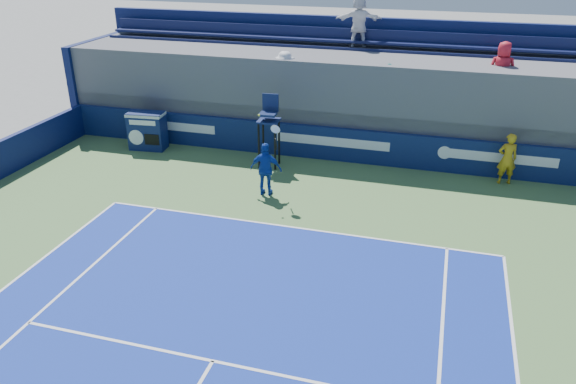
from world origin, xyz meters
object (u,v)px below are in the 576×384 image
(tennis_player, at_px, (266,169))
(umpire_chair, at_px, (269,123))
(ball_person, at_px, (507,159))
(match_clock, at_px, (147,130))

(tennis_player, bearing_deg, umpire_chair, 105.45)
(ball_person, relative_size, tennis_player, 0.65)
(umpire_chair, height_order, tennis_player, tennis_player)
(match_clock, xyz_separation_m, tennis_player, (5.45, -2.59, 0.10))
(umpire_chair, bearing_deg, tennis_player, -74.55)
(tennis_player, bearing_deg, ball_person, 22.43)
(ball_person, xyz_separation_m, match_clock, (-12.50, -0.32, -0.11))
(ball_person, bearing_deg, match_clock, -12.89)
(ball_person, relative_size, match_clock, 1.20)
(match_clock, height_order, umpire_chair, umpire_chair)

